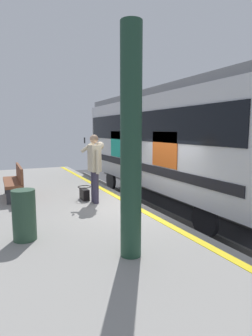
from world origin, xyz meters
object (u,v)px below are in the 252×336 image
train_carriage (173,138)px  bench (15,180)px  station_column (131,144)px  trash_bin (24,215)px  passenger (95,163)px  handbag (84,193)px

train_carriage → bench: (0.10, 5.17, -1.10)m
station_column → trash_bin: size_ratio=3.81×
bench → trash_bin: 3.25m
bench → trash_bin: bench is taller
passenger → handbag: bearing=21.1°
station_column → passenger: bearing=-9.5°
handbag → station_column: size_ratio=0.12×
handbag → station_column: station_column is taller
handbag → station_column: (-3.56, 0.36, 1.50)m
passenger → station_column: bearing=170.5°
handbag → trash_bin: trash_bin is taller
handbag → passenger: bearing=-158.9°
passenger → bench: (1.43, 1.84, -0.54)m
passenger → train_carriage: bearing=-68.3°
train_carriage → passenger: 3.63m
station_column → trash_bin: station_column is taller
station_column → bench: (4.57, 1.31, -1.18)m
train_carriage → passenger: (-1.33, 3.33, -0.55)m
station_column → trash_bin: 2.27m
handbag → bench: (1.00, 1.68, 0.32)m
handbag → bench: bench is taller
passenger → trash_bin: passenger is taller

